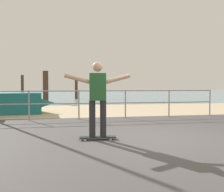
% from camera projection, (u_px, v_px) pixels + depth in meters
% --- Properties ---
extents(ground_plane, '(24.00, 10.00, 0.04)m').
position_uv_depth(ground_plane, '(177.00, 150.00, 4.87)').
color(ground_plane, '#474444').
rests_on(ground_plane, ground).
extents(beach_strip, '(24.00, 6.00, 0.04)m').
position_uv_depth(beach_strip, '(107.00, 110.00, 12.73)').
color(beach_strip, tan).
rests_on(beach_strip, ground).
extents(sea_surface, '(72.00, 50.00, 0.04)m').
position_uv_depth(sea_surface, '(77.00, 93.00, 40.22)').
color(sea_surface, '#75939E').
rests_on(sea_surface, ground).
extents(railing_fence, '(11.86, 0.05, 1.05)m').
position_uv_depth(railing_fence, '(54.00, 100.00, 8.91)').
color(railing_fence, gray).
rests_on(railing_fence, ground).
extents(skateboard, '(0.81, 0.26, 0.08)m').
position_uv_depth(skateboard, '(98.00, 137.00, 5.69)').
color(skateboard, black).
rests_on(skateboard, ground).
extents(skateboarder, '(1.45, 0.23, 1.65)m').
position_uv_depth(skateboarder, '(98.00, 94.00, 5.65)').
color(skateboarder, '#26262B').
rests_on(skateboarder, skateboard).
extents(groyne_post_0, '(0.25, 0.25, 2.13)m').
position_uv_depth(groyne_post_0, '(22.00, 87.00, 22.88)').
color(groyne_post_0, '#422D1E').
rests_on(groyne_post_0, ground).
extents(groyne_post_1, '(0.38, 0.38, 2.23)m').
position_uv_depth(groyne_post_1, '(46.00, 87.00, 18.20)').
color(groyne_post_1, '#422D1E').
rests_on(groyne_post_1, ground).
extents(groyne_post_2, '(0.25, 0.25, 1.76)m').
position_uv_depth(groyne_post_2, '(76.00, 89.00, 22.64)').
color(groyne_post_2, '#422D1E').
rests_on(groyne_post_2, ground).
extents(groyne_post_3, '(0.26, 0.26, 2.13)m').
position_uv_depth(groyne_post_3, '(101.00, 87.00, 24.10)').
color(groyne_post_3, '#422D1E').
rests_on(groyne_post_3, ground).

